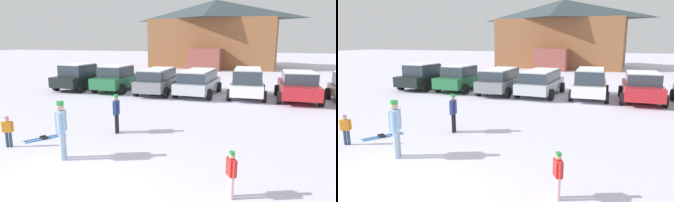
{
  "view_description": "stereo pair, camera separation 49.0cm",
  "coord_description": "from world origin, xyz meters",
  "views": [
    {
      "loc": [
        3.81,
        -4.44,
        3.31
      ],
      "look_at": [
        0.09,
        6.71,
        0.91
      ],
      "focal_mm": 32.0,
      "sensor_mm": 36.0,
      "label": 1
    },
    {
      "loc": [
        4.27,
        -4.27,
        3.31
      ],
      "look_at": [
        0.09,
        6.71,
        0.91
      ],
      "focal_mm": 32.0,
      "sensor_mm": 36.0,
      "label": 2
    }
  ],
  "objects": [
    {
      "name": "skier_child_in_red_jacket",
      "position": [
        3.22,
        1.54,
        0.59
      ],
      "size": [
        0.25,
        0.35,
        1.05
      ],
      "color": "#EFB7C4",
      "rests_on": "ground"
    },
    {
      "name": "parked_silver_wagon",
      "position": [
        -0.16,
        13.36,
        0.84
      ],
      "size": [
        2.34,
        4.7,
        1.54
      ],
      "color": "#B4BDC2",
      "rests_on": "ground"
    },
    {
      "name": "skier_child_in_orange_jacket",
      "position": [
        -3.78,
        2.49,
        0.56
      ],
      "size": [
        0.33,
        0.24,
        0.99
      ],
      "color": "navy",
      "rests_on": "ground"
    },
    {
      "name": "parked_black_sedan",
      "position": [
        -8.39,
        12.99,
        0.87
      ],
      "size": [
        2.32,
        4.1,
        1.74
      ],
      "color": "black",
      "rests_on": "ground"
    },
    {
      "name": "parked_white_suv",
      "position": [
        2.73,
        13.39,
        0.92
      ],
      "size": [
        2.26,
        4.09,
        1.72
      ],
      "color": "white",
      "rests_on": "ground"
    },
    {
      "name": "skier_adult_in_blue_parka",
      "position": [
        -1.54,
        2.23,
        0.94
      ],
      "size": [
        0.4,
        0.56,
        1.67
      ],
      "color": "#9AB6CF",
      "rests_on": "ground"
    },
    {
      "name": "parked_grey_wagon",
      "position": [
        -2.69,
        13.01,
        0.85
      ],
      "size": [
        2.19,
        4.28,
        1.57
      ],
      "color": "gray",
      "rests_on": "ground"
    },
    {
      "name": "parked_green_coupe",
      "position": [
        -5.61,
        13.17,
        0.85
      ],
      "size": [
        2.21,
        4.08,
        1.69
      ],
      "color": "#246C3D",
      "rests_on": "ground"
    },
    {
      "name": "pair_of_skis",
      "position": [
        -3.31,
        3.53,
        0.02
      ],
      "size": [
        0.96,
        1.31,
        0.08
      ],
      "color": "#256CBA",
      "rests_on": "ground"
    },
    {
      "name": "parked_red_sedan",
      "position": [
        5.45,
        13.35,
        0.83
      ],
      "size": [
        2.35,
        4.3,
        1.65
      ],
      "color": "#B41F26",
      "rests_on": "ground"
    },
    {
      "name": "ski_lodge",
      "position": [
        -2.67,
        33.79,
        4.13
      ],
      "size": [
        15.64,
        11.33,
        8.16
      ],
      "color": "brown",
      "rests_on": "ground"
    },
    {
      "name": "skier_teen_in_navy_coat",
      "position": [
        -1.26,
        4.89,
        0.79
      ],
      "size": [
        0.31,
        0.5,
        1.41
      ],
      "color": "black",
      "rests_on": "ground"
    }
  ]
}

